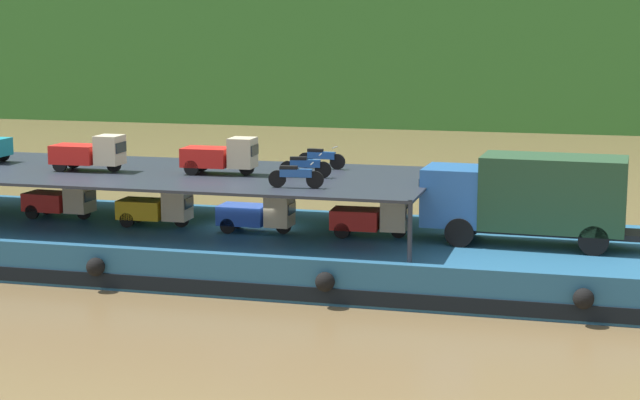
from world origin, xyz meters
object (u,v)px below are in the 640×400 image
object	(u,v)px
cargo_barge	(250,249)
mini_truck_upper_mid	(89,153)
mini_truck_upper_fore	(221,156)
motorcycle_upper_port	(295,175)
mini_truck_lower_bow	(371,218)
mini_truck_lower_aft	(61,200)
mini_truck_lower_fore	(258,214)
motorcycle_upper_centre	(305,166)
mini_truck_lower_mid	(156,208)
motorcycle_upper_stbd	(321,157)
covered_lorry	(530,196)

from	to	relation	value
cargo_barge	mini_truck_upper_mid	xyz separation A→B (m)	(-6.20, -0.45, 3.44)
mini_truck_upper_fore	motorcycle_upper_port	bearing A→B (deg)	-33.81
mini_truck_lower_bow	mini_truck_upper_fore	world-z (taller)	mini_truck_upper_fore
mini_truck_lower_aft	mini_truck_lower_bow	world-z (taller)	same
mini_truck_lower_fore	mini_truck_lower_aft	bearing A→B (deg)	175.12
mini_truck_lower_bow	motorcycle_upper_port	world-z (taller)	motorcycle_upper_port
mini_truck_upper_mid	motorcycle_upper_port	distance (m)	8.84
mini_truck_lower_aft	motorcycle_upper_centre	xyz separation A→B (m)	(9.93, -0.17, 1.74)
mini_truck_lower_mid	motorcycle_upper_stbd	world-z (taller)	motorcycle_upper_stbd
mini_truck_upper_mid	motorcycle_upper_centre	world-z (taller)	mini_truck_upper_mid
mini_truck_lower_aft	mini_truck_lower_bow	distance (m)	12.47
covered_lorry	mini_truck_upper_mid	bearing A→B (deg)	-179.13
covered_lorry	mini_truck_upper_fore	world-z (taller)	mini_truck_upper_fore
covered_lorry	motorcycle_upper_stbd	bearing A→B (deg)	162.14
covered_lorry	mini_truck_lower_bow	bearing A→B (deg)	-179.66
mini_truck_lower_bow	mini_truck_upper_fore	distance (m)	6.09
mini_truck_lower_aft	mini_truck_lower_bow	size ratio (longest dim) A/B	1.00
covered_lorry	mini_truck_lower_fore	xyz separation A→B (m)	(-9.68, -0.32, -1.00)
cargo_barge	covered_lorry	xyz separation A→B (m)	(10.15, -0.20, 2.45)
mini_truck_lower_fore	mini_truck_upper_mid	xyz separation A→B (m)	(-6.66, 0.07, 2.00)
motorcycle_upper_centre	motorcycle_upper_stbd	distance (m)	2.38
covered_lorry	motorcycle_upper_port	world-z (taller)	covered_lorry
covered_lorry	mini_truck_upper_fore	size ratio (longest dim) A/B	2.87
mini_truck_lower_mid	mini_truck_upper_mid	size ratio (longest dim) A/B	1.01
cargo_barge	motorcycle_upper_centre	distance (m)	3.81
mini_truck_lower_fore	motorcycle_upper_centre	world-z (taller)	motorcycle_upper_centre
mini_truck_lower_mid	mini_truck_upper_fore	xyz separation A→B (m)	(2.46, 0.38, 2.00)
mini_truck_upper_mid	mini_truck_lower_aft	bearing A→B (deg)	158.56
mini_truck_lower_fore	motorcycle_upper_centre	size ratio (longest dim) A/B	1.45
covered_lorry	mini_truck_lower_mid	size ratio (longest dim) A/B	2.87
covered_lorry	motorcycle_upper_port	size ratio (longest dim) A/B	4.17
mini_truck_lower_bow	mini_truck_lower_fore	bearing A→B (deg)	-176.12
motorcycle_upper_centre	motorcycle_upper_port	bearing A→B (deg)	-81.97
mini_truck_lower_aft	mini_truck_lower_mid	bearing A→B (deg)	-7.31
mini_truck_lower_mid	motorcycle_upper_stbd	bearing A→B (deg)	25.95
cargo_barge	covered_lorry	bearing A→B (deg)	-1.15
mini_truck_lower_aft	motorcycle_upper_stbd	bearing A→B (deg)	12.54
cargo_barge	motorcycle_upper_centre	bearing A→B (deg)	0.53
mini_truck_upper_mid	mini_truck_lower_bow	bearing A→B (deg)	1.14
mini_truck_lower_bow	motorcycle_upper_stbd	world-z (taller)	motorcycle_upper_stbd
mini_truck_upper_mid	motorcycle_upper_port	size ratio (longest dim) A/B	1.44
mini_truck_lower_fore	mini_truck_lower_mid	bearing A→B (deg)	177.70
mini_truck_lower_mid	mini_truck_upper_mid	distance (m)	3.30
mini_truck_lower_aft	mini_truck_upper_fore	size ratio (longest dim) A/B	1.01
cargo_barge	motorcycle_upper_centre	world-z (taller)	motorcycle_upper_centre
mini_truck_upper_mid	mini_truck_upper_fore	distance (m)	5.11
mini_truck_upper_mid	mini_truck_upper_fore	size ratio (longest dim) A/B	0.99
mini_truck_lower_mid	mini_truck_upper_fore	size ratio (longest dim) A/B	1.00
mini_truck_lower_aft	mini_truck_lower_mid	size ratio (longest dim) A/B	1.01
covered_lorry	motorcycle_upper_stbd	distance (m)	8.51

